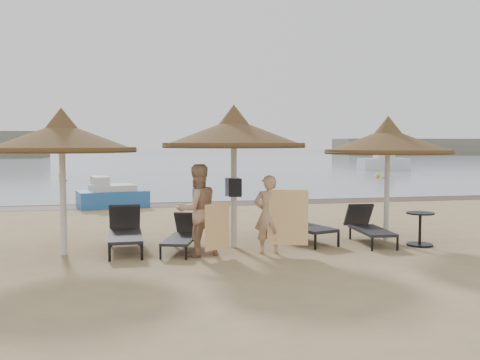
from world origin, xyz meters
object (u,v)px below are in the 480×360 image
Objects in this scene: lounger_far_left at (125,231)px; palapa_center at (234,134)px; palapa_left at (62,138)px; person_right at (268,208)px; lounger_far_right at (368,226)px; lounger_near_left at (183,234)px; palapa_right at (388,142)px; person_left at (197,203)px; pedal_boat at (112,196)px; side_table at (420,230)px; lounger_near_right at (297,222)px.

palapa_center is at bearing -5.61° from lounger_far_left.
person_right is (4.11, -0.75, -1.44)m from palapa_left.
lounger_far_left is at bearing -178.00° from lounger_far_right.
person_right is at bearing -4.38° from lounger_near_left.
lounger_near_left is at bearing -178.95° from palapa_right.
lounger_near_left is at bearing -13.79° from person_right.
person_right is at bearing -19.94° from lounger_far_left.
palapa_right is 5.13m from lounger_near_left.
palapa_left reaches higher than person_left.
palapa_center is at bearing 23.84° from lounger_near_left.
person_left is 0.83× the size of pedal_boat.
pedal_boat is (-0.49, 7.83, -0.00)m from lounger_far_left.
palapa_right reaches higher than side_table.
lounger_far_right is (6.69, 0.01, -2.01)m from palapa_left.
pedal_boat is (-2.82, 8.03, -2.07)m from palapa_center.
lounger_near_right is (3.95, 0.35, 0.01)m from lounger_far_left.
lounger_far_left reaches higher than lounger_far_right.
lounger_far_right is at bearing 0.08° from palapa_left.
lounger_near_left reaches higher than side_table.
pedal_boat reaches higher than lounger_near_left.
person_left is at bearing -13.40° from palapa_left.
lounger_far_left is at bearing -98.28° from pedal_boat.
lounger_far_right is 0.73× the size of pedal_boat.
lounger_near_left is (1.20, -0.32, -0.07)m from lounger_far_left.
palapa_right reaches higher than person_right.
palapa_left is 6.98m from lounger_far_right.
lounger_far_right is at bearing -3.34° from lounger_far_left.
lounger_far_right is at bearing -1.00° from palapa_center.
palapa_center reaches higher than palapa_right.
lounger_far_left is 0.95× the size of person_left.
lounger_near_right reaches higher than lounger_far_right.
palapa_right is 1.13× the size of pedal_boat.
lounger_far_right is 2.57× the size of side_table.
lounger_near_left is 0.69× the size of pedal_boat.
lounger_far_left is at bearing 167.72° from lounger_near_right.
palapa_right is 1.32× the size of lounger_near_right.
palapa_left is 3.55m from palapa_center.
person_left is 8.97m from pedal_boat.
pedal_boat is (-6.90, 8.72, 0.06)m from side_table.
lounger_far_right is (3.13, -0.05, -2.10)m from palapa_center.
lounger_near_right is (2.75, 0.67, 0.08)m from lounger_near_left.
palapa_right is at bearing 0.25° from palapa_left.
side_table is 0.34× the size of person_left.
lounger_far_left reaches higher than lounger_near_left.
palapa_center reaches higher than lounger_near_right.
pedal_boat is (-6.42, 8.07, -1.90)m from palapa_right.
palapa_right is 2.81m from lounger_near_right.
side_table is 0.28× the size of pedal_boat.
lounger_near_left is 0.95× the size of person_right.
palapa_left is 5.56m from lounger_near_right.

